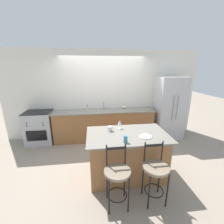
# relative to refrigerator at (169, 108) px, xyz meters

# --- Properties ---
(ground_plane) EXTENTS (18.00, 18.00, 0.00)m
(ground_plane) POSITION_rel_refrigerator_xyz_m (-2.03, -0.26, -0.96)
(ground_plane) COLOR gray
(wall_back) EXTENTS (6.00, 0.07, 2.70)m
(wall_back) POSITION_rel_refrigerator_xyz_m (-2.03, 0.38, 0.39)
(wall_back) COLOR silver
(wall_back) RESTS_ON ground_plane
(back_counter) EXTENTS (3.04, 0.62, 0.92)m
(back_counter) POSITION_rel_refrigerator_xyz_m (-2.03, 0.09, -0.49)
(back_counter) COLOR #936038
(back_counter) RESTS_ON ground_plane
(sink_faucet) EXTENTS (0.02, 0.13, 0.22)m
(sink_faucet) POSITION_rel_refrigerator_xyz_m (-2.03, 0.27, 0.10)
(sink_faucet) COLOR #ADAFB5
(sink_faucet) RESTS_ON back_counter
(kitchen_island) EXTENTS (1.59, 0.97, 0.92)m
(kitchen_island) POSITION_rel_refrigerator_xyz_m (-1.70, -1.65, -0.49)
(kitchen_island) COLOR #936038
(kitchen_island) RESTS_ON ground_plane
(refrigerator) EXTENTS (0.82, 0.74, 1.92)m
(refrigerator) POSITION_rel_refrigerator_xyz_m (0.00, 0.00, 0.00)
(refrigerator) COLOR #BCBCC1
(refrigerator) RESTS_ON ground_plane
(oven_range) EXTENTS (0.75, 0.63, 0.96)m
(oven_range) POSITION_rel_refrigerator_xyz_m (-3.94, 0.05, -0.48)
(oven_range) COLOR #ADAFB5
(oven_range) RESTS_ON ground_plane
(bar_stool_near) EXTENTS (0.42, 0.42, 1.03)m
(bar_stool_near) POSITION_rel_refrigerator_xyz_m (-2.02, -2.36, -0.41)
(bar_stool_near) COLOR black
(bar_stool_near) RESTS_ON ground_plane
(bar_stool_far) EXTENTS (0.42, 0.42, 1.03)m
(bar_stool_far) POSITION_rel_refrigerator_xyz_m (-1.39, -2.35, -0.41)
(bar_stool_far) COLOR black
(bar_stool_far) RESTS_ON ground_plane
(dinner_plate) EXTENTS (0.24, 0.24, 0.02)m
(dinner_plate) POSITION_rel_refrigerator_xyz_m (-1.39, -1.81, -0.02)
(dinner_plate) COLOR white
(dinner_plate) RESTS_ON kitchen_island
(wine_glass) EXTENTS (0.08, 0.08, 0.19)m
(wine_glass) POSITION_rel_refrigerator_xyz_m (-1.81, -1.36, 0.10)
(wine_glass) COLOR white
(wine_glass) RESTS_ON kitchen_island
(coffee_mug) EXTENTS (0.13, 0.10, 0.10)m
(coffee_mug) POSITION_rel_refrigerator_xyz_m (-2.03, -1.46, 0.02)
(coffee_mug) COLOR white
(coffee_mug) RESTS_ON kitchen_island
(tumbler_cup) EXTENTS (0.07, 0.07, 0.12)m
(tumbler_cup) POSITION_rel_refrigerator_xyz_m (-1.81, -1.98, 0.03)
(tumbler_cup) COLOR teal
(tumbler_cup) RESTS_ON kitchen_island
(pumpkin_decoration) EXTENTS (0.12, 0.12, 0.12)m
(pumpkin_decoration) POSITION_rel_refrigerator_xyz_m (-1.38, 0.21, 0.01)
(pumpkin_decoration) COLOR beige
(pumpkin_decoration) RESTS_ON back_counter
(soap_bottle) EXTENTS (0.06, 0.06, 0.15)m
(soap_bottle) POSITION_rel_refrigerator_xyz_m (-2.53, 0.24, 0.03)
(soap_bottle) COLOR silver
(soap_bottle) RESTS_ON back_counter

